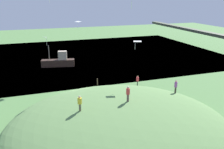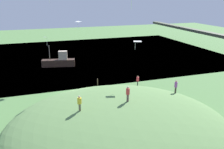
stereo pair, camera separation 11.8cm
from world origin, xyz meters
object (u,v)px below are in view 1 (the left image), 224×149
(person_on_hilltop, at_px, (138,80))
(person_watching_kites, at_px, (176,85))
(kite_0, at_px, (45,38))
(person_with_child, at_px, (80,102))
(mooring_post, at_px, (97,82))
(kite_5, at_px, (137,42))
(boat_on_lake, at_px, (59,62))
(kite_8, at_px, (78,22))
(person_walking_path, at_px, (128,92))

(person_on_hilltop, bearing_deg, person_watching_kites, 33.79)
(kite_0, bearing_deg, person_with_child, 5.36)
(person_with_child, relative_size, mooring_post, 1.40)
(mooring_post, bearing_deg, kite_5, 30.05)
(boat_on_lake, xyz_separation_m, kite_8, (15.23, 1.23, 9.45))
(person_walking_path, distance_m, mooring_post, 13.19)
(kite_5, xyz_separation_m, mooring_post, (-6.59, -3.81, -7.53))
(kite_0, relative_size, mooring_post, 1.21)
(boat_on_lake, bearing_deg, kite_0, -95.72)
(person_with_child, distance_m, kite_5, 12.39)
(mooring_post, bearing_deg, person_with_child, -23.25)
(person_walking_path, bearing_deg, person_with_child, 49.86)
(kite_0, bearing_deg, person_walking_path, 22.73)
(boat_on_lake, height_order, person_watching_kites, boat_on_lake)
(mooring_post, bearing_deg, kite_8, -65.53)
(person_watching_kites, bearing_deg, kite_8, -21.87)
(person_with_child, distance_m, mooring_post, 14.58)
(person_with_child, height_order, kite_0, kite_0)
(person_watching_kites, distance_m, kite_0, 21.68)
(kite_5, relative_size, mooring_post, 1.03)
(boat_on_lake, bearing_deg, mooring_post, -60.84)
(kite_0, bearing_deg, mooring_post, 58.71)
(person_watching_kites, height_order, person_with_child, person_with_child)
(person_on_hilltop, distance_m, person_watching_kites, 8.45)
(person_with_child, bearing_deg, kite_5, 109.74)
(kite_0, bearing_deg, kite_8, 35.97)
(person_watching_kites, xyz_separation_m, kite_5, (-3.67, -4.10, 5.42))
(boat_on_lake, bearing_deg, person_on_hilltop, -44.99)
(person_with_child, height_order, kite_8, kite_8)
(person_walking_path, distance_m, kite_8, 13.59)
(person_with_child, xyz_separation_m, kite_0, (-17.55, -1.65, 4.05))
(kite_5, xyz_separation_m, kite_8, (-5.20, -6.87, 2.32))
(person_watching_kites, bearing_deg, boat_on_lake, -46.07)
(kite_8, bearing_deg, person_on_hilltop, 85.16)
(person_walking_path, xyz_separation_m, person_with_child, (0.31, -5.58, -0.22))
(person_watching_kites, distance_m, person_with_child, 13.87)
(kite_0, relative_size, kite_8, 1.27)
(person_watching_kites, relative_size, person_with_child, 1.09)
(person_walking_path, relative_size, person_on_hilltop, 1.08)
(person_walking_path, bearing_deg, kite_0, -20.59)
(person_watching_kites, relative_size, kite_0, 1.26)
(boat_on_lake, distance_m, kite_0, 11.84)
(person_on_hilltop, bearing_deg, person_with_child, -25.66)
(person_walking_path, distance_m, person_on_hilltop, 12.60)
(person_on_hilltop, xyz_separation_m, kite_8, (-0.78, -9.19, 9.39))
(boat_on_lake, relative_size, kite_5, 5.46)
(person_on_hilltop, bearing_deg, kite_8, -73.44)
(person_with_child, bearing_deg, mooring_post, 141.84)
(boat_on_lake, bearing_deg, person_with_child, -80.93)
(person_on_hilltop, relative_size, person_watching_kites, 0.92)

